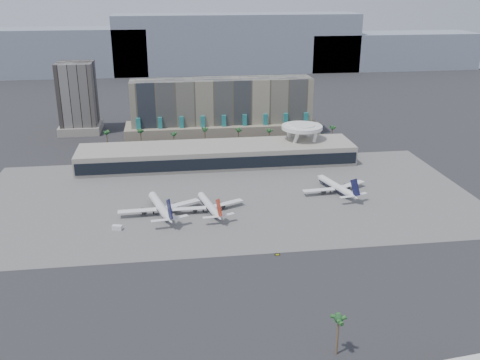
{
  "coord_description": "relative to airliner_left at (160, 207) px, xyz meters",
  "views": [
    {
      "loc": [
        -29.05,
        -205.59,
        107.3
      ],
      "look_at": [
        4.69,
        40.0,
        14.8
      ],
      "focal_mm": 40.0,
      "sensor_mm": 36.0,
      "label": 1
    }
  ],
  "objects": [
    {
      "name": "taxiway_sign",
      "position": [
        48.28,
        -49.86,
        -3.26
      ],
      "size": [
        2.09,
        0.35,
        0.95
      ],
      "rotation": [
        0.0,
        0.0,
        -0.01
      ],
      "color": "black",
      "rests_on": "ground"
    },
    {
      "name": "terminal",
      "position": [
        35.03,
        71.98,
        2.79
      ],
      "size": [
        170.0,
        32.5,
        14.5
      ],
      "color": "#A59F91",
      "rests_on": "ground"
    },
    {
      "name": "office_tower",
      "position": [
        -59.97,
        162.14,
        19.21
      ],
      "size": [
        30.0,
        30.0,
        52.0
      ],
      "color": "black",
      "rests_on": "ground"
    },
    {
      "name": "saucer_structure",
      "position": [
        90.03,
        78.14,
        14.73
      ],
      "size": [
        26.0,
        26.0,
        21.89
      ],
      "color": "white",
      "rests_on": "ground"
    },
    {
      "name": "service_vehicle_b",
      "position": [
        29.04,
        2.4,
        -2.87
      ],
      "size": [
        3.8,
        2.94,
        1.72
      ],
      "primitive_type": "cube",
      "rotation": [
        0.0,
        0.0,
        -0.35
      ],
      "color": "silver",
      "rests_on": "ground"
    },
    {
      "name": "hotel",
      "position": [
        45.03,
        136.56,
        13.08
      ],
      "size": [
        140.0,
        30.0,
        42.0
      ],
      "color": "gray",
      "rests_on": "ground"
    },
    {
      "name": "airliner_right",
      "position": [
        93.9,
        15.29,
        -0.26
      ],
      "size": [
        37.4,
        38.76,
        13.74
      ],
      "rotation": [
        0.0,
        0.0,
        0.28
      ],
      "color": "white",
      "rests_on": "ground"
    },
    {
      "name": "airliner_centre",
      "position": [
        23.92,
        -0.6,
        -0.43
      ],
      "size": [
        35.98,
        37.4,
        13.08
      ],
      "rotation": [
        0.0,
        0.0,
        0.22
      ],
      "color": "white",
      "rests_on": "ground"
    },
    {
      "name": "airliner_left",
      "position": [
        0.0,
        0.0,
        0.0
      ],
      "size": [
        40.44,
        41.96,
        14.78
      ],
      "rotation": [
        0.0,
        0.0,
        0.26
      ],
      "color": "white",
      "rests_on": "ground"
    },
    {
      "name": "apron_pad",
      "position": [
        35.03,
        17.14,
        -3.7
      ],
      "size": [
        260.0,
        130.0,
        0.06
      ],
      "primitive_type": "cube",
      "color": "#5B5B59",
      "rests_on": "ground"
    },
    {
      "name": "service_vehicle_a",
      "position": [
        -19.71,
        -15.75,
        -2.63
      ],
      "size": [
        4.9,
        3.32,
        2.19
      ],
      "primitive_type": "cube",
      "rotation": [
        0.0,
        0.0,
        -0.27
      ],
      "color": "silver",
      "rests_on": "ground"
    },
    {
      "name": "palm_row",
      "position": [
        42.03,
        107.14,
        6.77
      ],
      "size": [
        157.8,
        2.8,
        13.1
      ],
      "color": "brown",
      "rests_on": "ground"
    },
    {
      "name": "ground",
      "position": [
        35.03,
        -37.86,
        -3.73
      ],
      "size": [
        900.0,
        900.0,
        0.0
      ],
      "primitive_type": "plane",
      "color": "#232326",
      "rests_on": "ground"
    },
    {
      "name": "mountain_ridge",
      "position": [
        62.91,
        432.14,
        26.16
      ],
      "size": [
        680.0,
        60.0,
        70.0
      ],
      "color": "gray",
      "rests_on": "ground"
    },
    {
      "name": "near_palm_b",
      "position": [
        53.58,
        -113.93,
        7.6
      ],
      "size": [
        6.0,
        6.0,
        14.22
      ],
      "color": "brown",
      "rests_on": "ground"
    }
  ]
}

